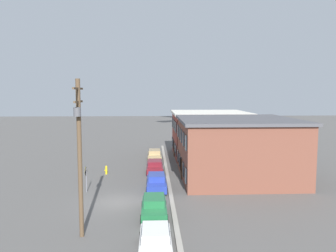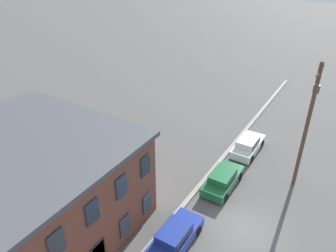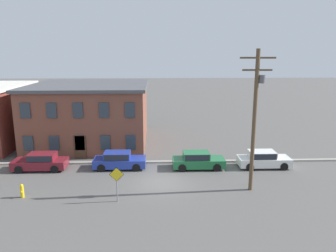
% 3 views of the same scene
% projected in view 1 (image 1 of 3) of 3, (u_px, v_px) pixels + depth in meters
% --- Properties ---
extents(ground_plane, '(200.00, 200.00, 0.00)m').
position_uv_depth(ground_plane, '(118.00, 202.00, 27.30)').
color(ground_plane, '#565451').
extents(kerb_strip, '(56.00, 0.36, 0.16)m').
position_uv_depth(kerb_strip, '(172.00, 200.00, 27.50)').
color(kerb_strip, '#9E998E').
rests_on(kerb_strip, ground_plane).
extents(apartment_corner, '(10.60, 10.53, 6.37)m').
position_uv_depth(apartment_corner, '(209.00, 134.00, 46.95)').
color(apartment_corner, brown).
rests_on(apartment_corner, ground_plane).
extents(apartment_midblock, '(12.23, 12.14, 6.39)m').
position_uv_depth(apartment_midblock, '(236.00, 148.00, 34.83)').
color(apartment_midblock, brown).
rests_on(apartment_midblock, ground_plane).
extents(car_tan, '(4.40, 1.92, 1.43)m').
position_uv_depth(car_tan, '(155.00, 155.00, 44.02)').
color(car_tan, tan).
rests_on(car_tan, ground_plane).
extents(car_maroon, '(4.40, 1.92, 1.43)m').
position_uv_depth(car_maroon, '(155.00, 166.00, 37.35)').
color(car_maroon, maroon).
rests_on(car_maroon, ground_plane).
extents(car_blue, '(4.40, 1.92, 1.43)m').
position_uv_depth(car_blue, '(157.00, 181.00, 30.87)').
color(car_blue, '#233899').
rests_on(car_blue, ground_plane).
extents(car_green, '(4.40, 1.92, 1.43)m').
position_uv_depth(car_green, '(154.00, 206.00, 24.18)').
color(car_green, '#1E6638').
rests_on(car_green, ground_plane).
extents(car_white, '(4.40, 1.92, 1.43)m').
position_uv_depth(car_white, '(155.00, 240.00, 18.55)').
color(car_white, silver).
rests_on(car_white, ground_plane).
extents(caution_sign, '(0.97, 0.08, 2.40)m').
position_uv_depth(caution_sign, '(86.00, 175.00, 29.90)').
color(caution_sign, slate).
rests_on(caution_sign, ground_plane).
extents(utility_pole, '(2.40, 0.44, 9.95)m').
position_uv_depth(utility_pole, '(79.00, 150.00, 20.20)').
color(utility_pole, brown).
rests_on(utility_pole, ground_plane).
extents(fire_hydrant, '(0.24, 0.34, 0.96)m').
position_uv_depth(fire_hydrant, '(106.00, 170.00, 36.58)').
color(fire_hydrant, yellow).
rests_on(fire_hydrant, ground_plane).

